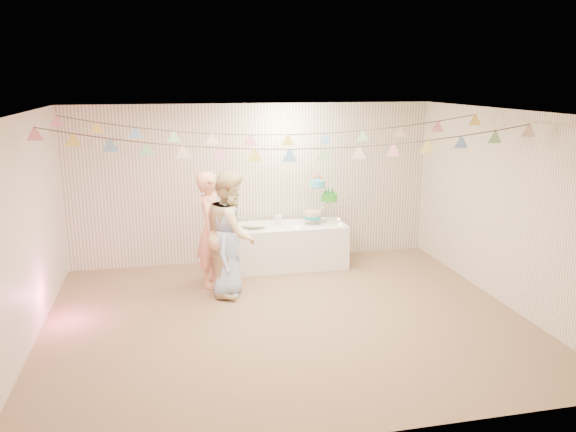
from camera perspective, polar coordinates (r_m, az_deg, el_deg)
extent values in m
plane|color=brown|center=(7.28, -0.19, -10.39)|extent=(6.00, 6.00, 0.00)
plane|color=beige|center=(6.65, -0.21, 10.49)|extent=(6.00, 6.00, 0.00)
plane|color=white|center=(9.25, -3.47, 3.30)|extent=(6.00, 6.00, 0.00)
plane|color=white|center=(4.55, 6.50, -8.02)|extent=(6.00, 6.00, 0.00)
plane|color=white|center=(6.90, -25.38, -1.70)|extent=(5.00, 5.00, 0.00)
plane|color=white|center=(8.02, 21.25, 0.73)|extent=(5.00, 5.00, 0.00)
cube|color=white|center=(9.09, -0.03, -3.04)|extent=(1.86, 0.74, 0.70)
cylinder|color=white|center=(8.84, -3.42, -0.80)|extent=(0.37, 0.37, 0.02)
imported|color=#F6A680|center=(8.24, -7.78, -1.34)|extent=(0.59, 0.72, 1.70)
imported|color=#DFC689|center=(7.91, -5.77, -1.74)|extent=(0.81, 0.96, 1.75)
imported|color=#A2BDE6|center=(7.87, -6.20, -3.50)|extent=(0.61, 0.74, 1.31)
cylinder|color=#FFD88C|center=(8.72, -4.96, -1.35)|extent=(0.04, 0.04, 0.03)
cylinder|color=#FFD88C|center=(9.10, -2.42, -0.66)|extent=(0.04, 0.04, 0.03)
cylinder|color=#FFD88C|center=(8.81, 0.91, -1.14)|extent=(0.04, 0.04, 0.03)
cylinder|color=#FFD88C|center=(9.28, 1.79, -0.37)|extent=(0.04, 0.04, 0.03)
cylinder|color=#FFD88C|center=(9.03, 5.31, -0.82)|extent=(0.04, 0.04, 0.03)
cylinder|color=#FFD88C|center=(9.36, 5.17, -0.29)|extent=(0.04, 0.04, 0.03)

